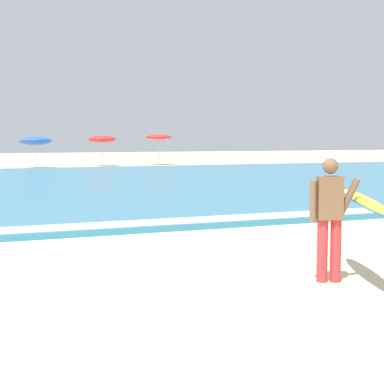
# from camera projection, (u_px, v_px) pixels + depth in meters

# --- Properties ---
(ground_plane) EXTENTS (160.00, 160.00, 0.00)m
(ground_plane) POSITION_uv_depth(u_px,v_px,m) (153.00, 286.00, 8.57)
(ground_plane) COLOR beige
(surf_foam) EXTENTS (120.00, 0.96, 0.01)m
(surf_foam) POSITION_uv_depth(u_px,v_px,m) (69.00, 227.00, 13.30)
(surf_foam) COLOR white
(surf_foam) RESTS_ON sea
(surfer_with_board) EXTENTS (1.33, 2.38, 1.73)m
(surfer_with_board) POSITION_uv_depth(u_px,v_px,m) (346.00, 209.00, 8.76)
(surfer_with_board) COLOR red
(surfer_with_board) RESTS_ON ground
(beach_umbrella_3) EXTENTS (2.13, 2.15, 2.16)m
(beach_umbrella_3) POSITION_uv_depth(u_px,v_px,m) (36.00, 141.00, 42.24)
(beach_umbrella_3) COLOR beige
(beach_umbrella_3) RESTS_ON ground
(beach_umbrella_4) EXTENTS (1.98, 1.98, 2.21)m
(beach_umbrella_4) POSITION_uv_depth(u_px,v_px,m) (102.00, 139.00, 45.28)
(beach_umbrella_4) COLOR beige
(beach_umbrella_4) RESTS_ON ground
(beach_umbrella_5) EXTENTS (1.97, 1.97, 2.30)m
(beach_umbrella_5) POSITION_uv_depth(u_px,v_px,m) (158.00, 137.00, 47.57)
(beach_umbrella_5) COLOR beige
(beach_umbrella_5) RESTS_ON ground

